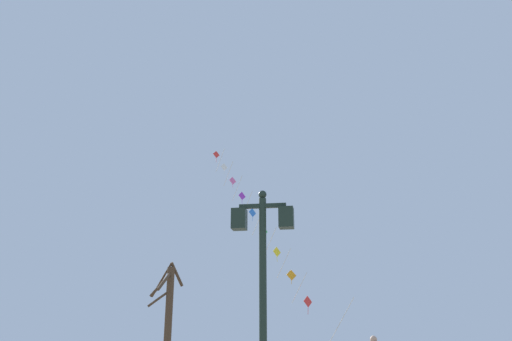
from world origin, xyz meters
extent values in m
cylinder|color=#1E2D23|center=(-1.68, 7.09, 2.13)|extent=(0.14, 0.14, 4.26)
sphere|color=#1E2D23|center=(-1.68, 7.09, 4.34)|extent=(0.16, 0.16, 0.16)
cube|color=#1E2D23|center=(-1.68, 7.09, 4.11)|extent=(0.91, 0.08, 0.08)
cube|color=#1E2D23|center=(-2.14, 7.09, 3.86)|extent=(0.28, 0.28, 0.40)
cube|color=beige|center=(-2.14, 7.09, 3.86)|extent=(0.19, 0.19, 0.30)
cube|color=#1E2D23|center=(-1.23, 7.09, 3.86)|extent=(0.28, 0.28, 0.40)
cube|color=beige|center=(-1.23, 7.09, 3.86)|extent=(0.19, 0.19, 0.30)
cylinder|color=silver|center=(-0.51, 16.95, 1.58)|extent=(1.73, 2.21, 2.81)
cylinder|color=silver|center=(-1.71, 18.49, 3.55)|extent=(0.72, 0.91, 1.15)
cylinder|color=silver|center=(-2.41, 19.38, 4.68)|extent=(0.72, 0.91, 1.15)
cylinder|color=silver|center=(-3.10, 20.27, 5.82)|extent=(0.72, 0.91, 1.15)
cylinder|color=silver|center=(-3.79, 21.16, 6.96)|extent=(0.72, 0.91, 1.15)
cylinder|color=silver|center=(-4.49, 22.04, 8.09)|extent=(0.72, 0.91, 1.15)
cylinder|color=silver|center=(-5.18, 22.93, 9.23)|extent=(0.72, 0.91, 1.15)
cylinder|color=silver|center=(-5.87, 23.82, 10.37)|extent=(0.72, 0.91, 1.15)
cylinder|color=silver|center=(-6.57, 24.71, 11.51)|extent=(0.72, 0.91, 1.15)
cube|color=red|center=(-1.37, 18.04, 2.98)|extent=(0.32, 0.33, 0.45)
cylinder|color=red|center=(-1.37, 18.04, 2.65)|extent=(0.04, 0.04, 0.33)
cube|color=orange|center=(-2.06, 18.93, 4.12)|extent=(0.41, 0.21, 0.45)
cylinder|color=orange|center=(-2.06, 18.93, 3.84)|extent=(0.03, 0.04, 0.21)
cube|color=yellow|center=(-2.75, 19.82, 5.25)|extent=(0.32, 0.33, 0.45)
cylinder|color=yellow|center=(-2.75, 19.82, 4.95)|extent=(0.05, 0.05, 0.27)
cube|color=green|center=(-3.45, 20.71, 6.39)|extent=(0.30, 0.35, 0.45)
cylinder|color=green|center=(-3.45, 20.71, 6.11)|extent=(0.04, 0.04, 0.22)
cube|color=blue|center=(-4.14, 21.60, 7.53)|extent=(0.33, 0.33, 0.45)
cylinder|color=blue|center=(-4.14, 21.60, 7.22)|extent=(0.04, 0.04, 0.28)
cube|color=purple|center=(-4.83, 22.49, 8.66)|extent=(0.33, 0.32, 0.45)
cylinder|color=purple|center=(-4.83, 22.49, 8.36)|extent=(0.04, 0.04, 0.27)
cube|color=pink|center=(-5.53, 23.38, 9.80)|extent=(0.34, 0.32, 0.45)
cylinder|color=pink|center=(-5.53, 23.38, 9.51)|extent=(0.04, 0.04, 0.24)
cube|color=white|center=(-6.22, 24.27, 10.94)|extent=(0.36, 0.29, 0.45)
cylinder|color=white|center=(-6.22, 24.27, 10.63)|extent=(0.02, 0.02, 0.27)
cube|color=red|center=(-6.91, 25.15, 12.07)|extent=(0.35, 0.30, 0.45)
cylinder|color=red|center=(-6.91, 25.15, 11.74)|extent=(0.04, 0.04, 0.32)
sphere|color=tan|center=(0.82, 14.79, 1.60)|extent=(0.22, 0.22, 0.22)
cylinder|color=#4C3826|center=(-6.24, 15.62, 2.06)|extent=(0.27, 0.27, 4.11)
cylinder|color=#4C3826|center=(-6.62, 15.66, 3.48)|extent=(0.85, 0.20, 0.87)
cylinder|color=#4C3826|center=(-6.27, 15.04, 3.56)|extent=(0.16, 1.21, 0.80)
cylinder|color=#4C3826|center=(-6.10, 15.88, 3.87)|extent=(0.42, 0.65, 0.86)
cylinder|color=#4C3826|center=(-6.65, 15.83, 3.67)|extent=(0.91, 0.52, 1.20)
cylinder|color=#4C3826|center=(-6.57, 15.41, 2.98)|extent=(0.73, 0.51, 0.64)
camera|label=1|loc=(-0.45, -2.10, 1.74)|focal=34.57mm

